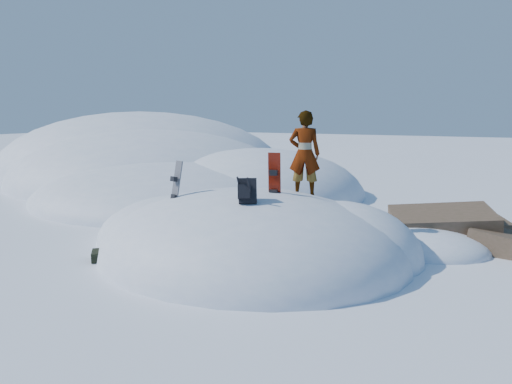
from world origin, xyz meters
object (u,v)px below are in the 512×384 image
at_px(snowboard_dark, 175,190).
at_px(backpack, 247,192).
at_px(person, 305,154).
at_px(snowboard_red, 274,185).

height_order(snowboard_dark, backpack, snowboard_dark).
distance_m(snowboard_dark, backpack, 2.05).
height_order(backpack, person, person).
bearing_deg(person, snowboard_red, 48.33).
bearing_deg(snowboard_dark, person, 53.25).
distance_m(snowboard_dark, person, 2.99).
bearing_deg(snowboard_red, snowboard_dark, -175.69).
xyz_separation_m(backpack, person, (0.48, 1.83, 0.62)).
xyz_separation_m(snowboard_red, person, (0.35, 0.84, 0.61)).
distance_m(snowboard_red, person, 1.10).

